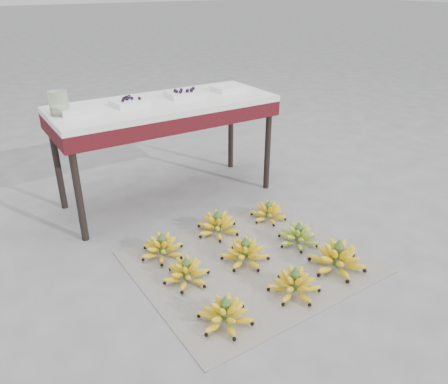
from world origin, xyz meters
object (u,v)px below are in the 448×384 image
tray_far_right (228,88)px  glass_jar (59,103)px  bunch_front_center (294,284)px  tray_far_left (80,110)px  tray_right (185,94)px  newspaper_mat (251,262)px  bunch_mid_center (245,253)px  bunch_back_center (218,225)px  bunch_front_left (225,314)px  bunch_mid_right (298,236)px  bunch_mid_left (187,272)px  bunch_back_left (162,248)px  tray_left (130,102)px  bunch_front_right (337,258)px  bunch_back_right (269,213)px  vendor_table (165,113)px

tray_far_right → glass_jar: glass_jar is taller
bunch_front_center → tray_far_right: bearing=58.6°
bunch_front_center → tray_far_left: 1.64m
tray_right → tray_far_right: size_ratio=1.08×
newspaper_mat → bunch_mid_center: bunch_mid_center is taller
newspaper_mat → bunch_back_center: bunch_back_center is taller
tray_far_right → bunch_front_left: bearing=-123.3°
newspaper_mat → bunch_front_left: 0.52m
bunch_mid_right → bunch_mid_center: bearing=-159.7°
bunch_front_left → bunch_mid_left: size_ratio=1.02×
bunch_back_left → tray_far_right: tray_far_right is taller
newspaper_mat → bunch_front_left: size_ratio=3.99×
tray_left → bunch_front_right: bearing=-64.8°
bunch_front_right → tray_right: 1.51m
bunch_back_center → tray_far_left: 1.11m
bunch_back_right → tray_far_left: size_ratio=1.22×
newspaper_mat → bunch_mid_center: bearing=140.4°
bunch_front_right → glass_jar: glass_jar is taller
vendor_table → tray_left: (-0.23, 0.02, 0.10)m
bunch_back_center → tray_left: tray_left is taller
bunch_back_right → bunch_back_left: bearing=-162.3°
newspaper_mat → tray_left: tray_left is taller
bunch_front_center → tray_far_left: (-0.61, 1.36, 0.68)m
bunch_front_right → bunch_mid_center: bunch_front_right is taller
bunch_back_left → tray_left: bearing=79.0°
bunch_front_left → bunch_back_center: (0.40, 0.71, 0.00)m
vendor_table → bunch_front_center: bearing=-88.0°
bunch_mid_right → tray_left: (-0.61, 1.02, 0.69)m
vendor_table → tray_far_right: (0.53, 0.02, 0.10)m
tray_far_left → tray_far_right: bearing=0.5°
bunch_back_right → vendor_table: vendor_table is taller
bunch_front_center → bunch_back_right: bunch_front_center is taller
newspaper_mat → tray_far_left: bearing=119.7°
newspaper_mat → bunch_front_left: (-0.39, -0.34, 0.06)m
bunch_front_left → tray_far_left: (-0.19, 1.36, 0.68)m
bunch_front_right → tray_left: (-0.63, 1.33, 0.67)m
tray_far_right → tray_left: bearing=-179.6°
bunch_mid_left → bunch_back_center: size_ratio=1.07×
bunch_back_center → tray_left: 0.98m
bunch_front_left → bunch_mid_right: bunch_front_left is taller
bunch_front_left → glass_jar: bearing=89.4°
tray_right → vendor_table: bearing=-172.0°
tray_right → glass_jar: glass_jar is taller
newspaper_mat → bunch_front_left: bunch_front_left is taller
glass_jar → tray_right: bearing=-0.5°
bunch_mid_left → bunch_back_center: (0.40, 0.33, 0.00)m
newspaper_mat → bunch_back_right: bunch_back_right is taller
newspaper_mat → bunch_back_left: size_ratio=4.88×
vendor_table → tray_right: 0.20m
bunch_back_left → bunch_front_center: bearing=-57.4°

